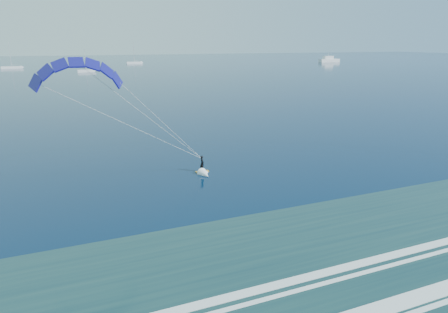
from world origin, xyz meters
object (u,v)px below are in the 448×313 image
sailboat_3 (86,71)px  sailboat_2 (12,67)px  sailboat_4 (134,63)px  motor_yacht (329,60)px  kitesurfer_rig (145,115)px

sailboat_3 → sailboat_2: bearing=128.9°
sailboat_3 → sailboat_4: size_ratio=0.80×
sailboat_2 → motor_yacht: bearing=-1.9°
sailboat_3 → kitesurfer_rig: bearing=-92.2°
kitesurfer_rig → motor_yacht: bearing=49.5°
kitesurfer_rig → sailboat_2: (-28.26, 206.12, -6.37)m
sailboat_2 → sailboat_3: bearing=-51.1°
sailboat_4 → motor_yacht: bearing=-14.1°
sailboat_2 → sailboat_4: (69.41, 25.62, 0.00)m
sailboat_2 → sailboat_4: sailboat_2 is taller
kitesurfer_rig → sailboat_3: kitesurfer_rig is taller
motor_yacht → sailboat_4: (-129.30, 32.38, -0.96)m
sailboat_3 → sailboat_4: sailboat_4 is taller
motor_yacht → sailboat_2: bearing=178.1°
motor_yacht → sailboat_2: sailboat_2 is taller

